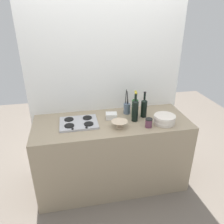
% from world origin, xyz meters
% --- Properties ---
extents(ground_plane, '(6.00, 6.00, 0.00)m').
position_xyz_m(ground_plane, '(0.00, 0.00, 0.00)').
color(ground_plane, '#6B6056').
rests_on(ground_plane, ground).
extents(counter_block, '(1.80, 0.70, 0.90)m').
position_xyz_m(counter_block, '(0.00, 0.00, 0.45)').
color(counter_block, tan).
rests_on(counter_block, ground).
extents(backsplash_panel, '(1.90, 0.06, 2.22)m').
position_xyz_m(backsplash_panel, '(0.00, 0.38, 1.11)').
color(backsplash_panel, white).
rests_on(backsplash_panel, ground).
extents(stovetop_hob, '(0.42, 0.34, 0.04)m').
position_xyz_m(stovetop_hob, '(-0.38, 0.01, 0.91)').
color(stovetop_hob, '#B2B2B7').
rests_on(stovetop_hob, counter_block).
extents(plate_stack, '(0.25, 0.24, 0.10)m').
position_xyz_m(plate_stack, '(0.57, -0.16, 0.95)').
color(plate_stack, silver).
rests_on(plate_stack, counter_block).
extents(wine_bottle_leftmost, '(0.07, 0.07, 0.35)m').
position_xyz_m(wine_bottle_leftmost, '(0.26, -0.03, 1.04)').
color(wine_bottle_leftmost, black).
rests_on(wine_bottle_leftmost, counter_block).
extents(wine_bottle_mid_left, '(0.07, 0.07, 0.32)m').
position_xyz_m(wine_bottle_mid_left, '(0.40, 0.05, 1.02)').
color(wine_bottle_mid_left, black).
rests_on(wine_bottle_mid_left, counter_block).
extents(wine_bottle_mid_right, '(0.07, 0.07, 0.34)m').
position_xyz_m(wine_bottle_mid_right, '(0.28, 0.05, 1.03)').
color(wine_bottle_mid_right, '#19471E').
rests_on(wine_bottle_mid_right, counter_block).
extents(mixing_bowl, '(0.18, 0.18, 0.08)m').
position_xyz_m(mixing_bowl, '(0.05, -0.16, 0.94)').
color(mixing_bowl, beige).
rests_on(mixing_bowl, counter_block).
extents(butter_dish, '(0.15, 0.12, 0.07)m').
position_xyz_m(butter_dish, '(0.01, 0.08, 0.93)').
color(butter_dish, white).
rests_on(butter_dish, counter_block).
extents(utensil_crock, '(0.08, 0.08, 0.32)m').
position_xyz_m(utensil_crock, '(0.22, 0.17, 0.97)').
color(utensil_crock, slate).
rests_on(utensil_crock, counter_block).
extents(condiment_jar_front, '(0.08, 0.08, 0.10)m').
position_xyz_m(condiment_jar_front, '(0.37, -0.21, 0.95)').
color(condiment_jar_front, '#66384C').
rests_on(condiment_jar_front, counter_block).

